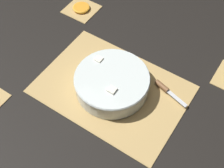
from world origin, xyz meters
name	(u,v)px	position (x,y,z in m)	size (l,w,h in m)	color
ground_plane	(112,89)	(0.00, 0.00, 0.00)	(6.00, 6.00, 0.00)	black
bamboo_mat_center	(112,89)	(0.00, 0.00, 0.00)	(0.52, 0.36, 0.01)	tan
coaster_mat_far_left	(81,9)	(-0.35, 0.28, 0.00)	(0.13, 0.13, 0.01)	tan
fruit_salad_bowl	(112,82)	(0.00, 0.00, 0.04)	(0.26, 0.26, 0.07)	silver
paring_knife	(164,87)	(0.15, 0.10, 0.01)	(0.14, 0.05, 0.02)	silver
orange_slice_whole	(81,8)	(-0.35, 0.28, 0.01)	(0.07, 0.07, 0.01)	orange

